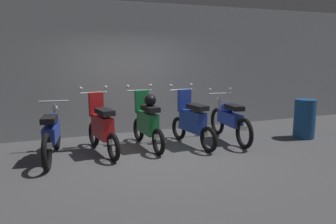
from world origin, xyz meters
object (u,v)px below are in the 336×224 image
motorbike_slot_0 (52,133)px  motorbike_slot_3 (192,121)px  motorbike_slot_2 (147,121)px  motorbike_slot_4 (229,119)px  motorbike_slot_1 (102,127)px  trash_bin (305,119)px

motorbike_slot_0 → motorbike_slot_3: motorbike_slot_3 is taller
motorbike_slot_2 → motorbike_slot_4: motorbike_slot_2 is taller
motorbike_slot_1 → motorbike_slot_4: motorbike_slot_1 is taller
motorbike_slot_4 → trash_bin: size_ratio=2.15×
motorbike_slot_1 → trash_bin: 4.64m
motorbike_slot_2 → trash_bin: motorbike_slot_2 is taller
motorbike_slot_3 → motorbike_slot_4: motorbike_slot_3 is taller
motorbike_slot_0 → motorbike_slot_3: bearing=-1.8°
motorbike_slot_3 → trash_bin: (2.73, -0.37, -0.07)m
motorbike_slot_2 → trash_bin: size_ratio=1.85×
motorbike_slot_0 → trash_bin: size_ratio=2.13×
motorbike_slot_0 → motorbike_slot_2: (1.88, 0.09, 0.08)m
motorbike_slot_3 → trash_bin: motorbike_slot_3 is taller
motorbike_slot_2 → motorbike_slot_3: 0.96m
motorbike_slot_1 → trash_bin: bearing=-6.3°
motorbike_slot_2 → motorbike_slot_1: bearing=-177.5°
motorbike_slot_2 → motorbike_slot_4: bearing=-4.3°
motorbike_slot_4 → motorbike_slot_1: bearing=178.0°
motorbike_slot_3 → motorbike_slot_4: (0.95, 0.03, -0.04)m
motorbike_slot_1 → motorbike_slot_4: 2.84m
motorbike_slot_4 → motorbike_slot_2: bearing=175.7°
motorbike_slot_1 → motorbike_slot_4: bearing=-2.0°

